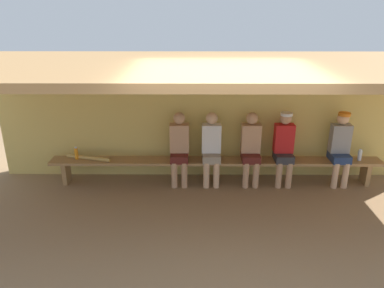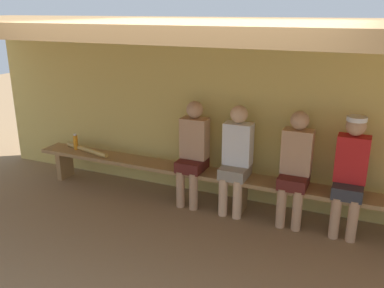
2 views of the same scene
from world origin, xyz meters
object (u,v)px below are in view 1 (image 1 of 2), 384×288
(player_in_white, at_px, (179,146))
(water_bottle_blue, at_px, (76,153))
(player_middle, at_px, (211,146))
(player_in_red, at_px, (284,145))
(bench, at_px, (216,164))
(water_bottle_green, at_px, (360,155))
(baseball_bat, at_px, (88,158))
(player_in_blue, at_px, (340,145))
(player_near_post, at_px, (251,146))

(player_in_white, xyz_separation_m, water_bottle_blue, (-1.88, 0.03, -0.16))
(player_middle, xyz_separation_m, water_bottle_blue, (-2.45, 0.03, -0.16))
(player_in_red, relative_size, water_bottle_blue, 5.69)
(bench, distance_m, player_middle, 0.35)
(bench, distance_m, player_in_red, 1.26)
(water_bottle_green, xyz_separation_m, baseball_bat, (-4.91, 0.00, -0.07))
(water_bottle_blue, distance_m, baseball_bat, 0.23)
(player_in_red, distance_m, water_bottle_green, 1.39)
(player_in_white, distance_m, water_bottle_green, 3.26)
(water_bottle_green, bearing_deg, water_bottle_blue, 179.66)
(player_middle, distance_m, water_bottle_blue, 2.45)
(player_in_white, bearing_deg, baseball_bat, -179.89)
(player_in_blue, height_order, water_bottle_blue, player_in_blue)
(player_in_red, relative_size, player_in_white, 1.01)
(player_in_blue, xyz_separation_m, water_bottle_blue, (-4.75, 0.03, -0.17))
(bench, distance_m, baseball_bat, 2.32)
(player_in_red, relative_size, baseball_bat, 1.58)
(player_near_post, bearing_deg, player_middle, 180.00)
(bench, xyz_separation_m, player_in_white, (-0.66, 0.00, 0.34))
(player_in_red, bearing_deg, baseball_bat, -179.94)
(player_in_white, xyz_separation_m, player_middle, (0.57, 0.00, 0.00))
(player_in_red, height_order, player_in_white, player_in_red)
(water_bottle_green, bearing_deg, player_near_post, 179.90)
(player_in_blue, distance_m, water_bottle_green, 0.42)
(player_in_red, relative_size, player_middle, 1.01)
(player_near_post, xyz_separation_m, water_bottle_green, (1.97, -0.00, -0.17))
(player_in_red, height_order, player_in_blue, same)
(player_in_red, distance_m, water_bottle_blue, 3.75)
(water_bottle_blue, bearing_deg, water_bottle_green, -0.34)
(player_middle, bearing_deg, player_near_post, 0.00)
(player_middle, xyz_separation_m, baseball_bat, (-2.23, -0.00, -0.24))
(player_near_post, height_order, water_bottle_green, player_near_post)
(water_bottle_green, xyz_separation_m, water_bottle_blue, (-5.13, 0.03, 0.01))
(water_bottle_green, bearing_deg, player_middle, 179.92)
(player_near_post, height_order, water_bottle_blue, player_near_post)
(bench, bearing_deg, player_near_post, 0.28)
(player_middle, bearing_deg, player_in_white, 180.00)
(player_near_post, height_order, baseball_bat, player_near_post)
(bench, bearing_deg, water_bottle_green, -0.01)
(player_in_blue, relative_size, player_middle, 1.01)
(player_in_blue, bearing_deg, player_in_white, -179.99)
(player_in_red, distance_m, player_in_blue, 1.01)
(player_in_blue, bearing_deg, player_middle, -179.99)
(water_bottle_green, relative_size, baseball_bat, 0.25)
(bench, relative_size, player_in_red, 4.46)
(player_middle, distance_m, water_bottle_green, 2.68)
(player_in_blue, bearing_deg, bench, -179.91)
(player_near_post, distance_m, player_middle, 0.71)
(water_bottle_blue, bearing_deg, bench, -0.67)
(player_in_red, bearing_deg, bench, -179.83)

